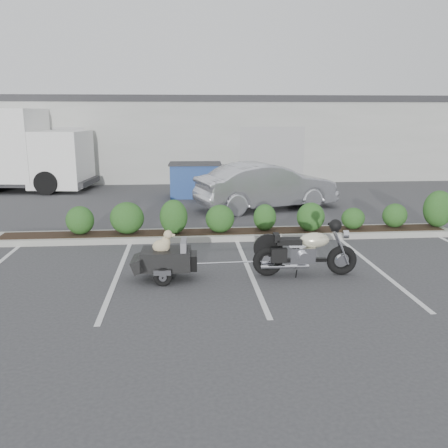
{
  "coord_description": "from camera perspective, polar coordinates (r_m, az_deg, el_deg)",
  "views": [
    {
      "loc": [
        -0.13,
        -9.87,
        3.2
      ],
      "look_at": [
        0.77,
        0.54,
        0.75
      ],
      "focal_mm": 38.0,
      "sensor_mm": 36.0,
      "label": 1
    }
  ],
  "objects": [
    {
      "name": "planter_kerb",
      "position": [
        12.52,
        0.41,
        -1.26
      ],
      "size": [
        12.0,
        1.0,
        0.15
      ],
      "primitive_type": "cube",
      "color": "#9E9E93",
      "rests_on": "ground"
    },
    {
      "name": "ground",
      "position": [
        10.37,
        -3.98,
        -4.8
      ],
      "size": [
        90.0,
        90.0,
        0.0
      ],
      "primitive_type": "plane",
      "color": "#38383A",
      "rests_on": "ground"
    },
    {
      "name": "sedan",
      "position": [
        16.2,
        5.15,
        4.58
      ],
      "size": [
        5.06,
        3.04,
        1.57
      ],
      "primitive_type": "imported",
      "rotation": [
        0.0,
        0.0,
        1.88
      ],
      "color": "#B6B7BE",
      "rests_on": "ground"
    },
    {
      "name": "building",
      "position": [
        26.9,
        -4.71,
        10.59
      ],
      "size": [
        26.0,
        10.0,
        4.0
      ],
      "primitive_type": "cube",
      "color": "#9EA099",
      "rests_on": "ground"
    },
    {
      "name": "delivery_truck",
      "position": [
        22.18,
        -25.12,
        7.89
      ],
      "size": [
        7.63,
        3.32,
        3.38
      ],
      "rotation": [
        0.0,
        0.0,
        -0.12
      ],
      "color": "white",
      "rests_on": "ground"
    },
    {
      "name": "motorcycle",
      "position": [
        9.63,
        9.73,
        -3.36
      ],
      "size": [
        2.12,
        0.71,
        1.22
      ],
      "rotation": [
        0.0,
        0.0,
        -0.04
      ],
      "color": "black",
      "rests_on": "ground"
    },
    {
      "name": "dumpster",
      "position": [
        18.61,
        -3.47,
        5.36
      ],
      "size": [
        2.05,
        1.44,
        1.32
      ],
      "rotation": [
        0.0,
        0.0,
        -0.03
      ],
      "color": "navy",
      "rests_on": "ground"
    },
    {
      "name": "pet_trailer",
      "position": [
        9.37,
        -7.05,
        -4.12
      ],
      "size": [
        1.69,
        0.94,
        1.01
      ],
      "rotation": [
        0.0,
        0.0,
        -0.04
      ],
      "color": "black",
      "rests_on": "ground"
    }
  ]
}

